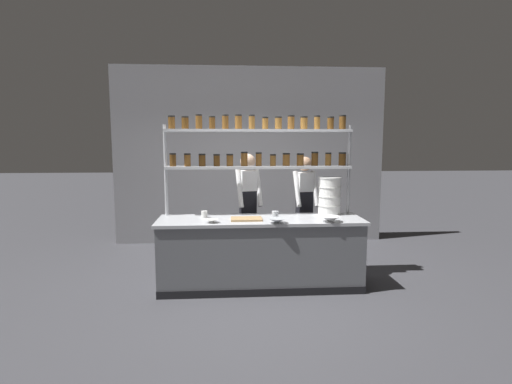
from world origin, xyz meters
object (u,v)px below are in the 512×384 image
Objects in this scene: chef_center at (304,204)px; prep_bowl_center_back at (330,219)px; container_stack at (329,196)px; prep_bowl_center_front at (212,221)px; chef_left at (248,203)px; serving_cup_front at (275,215)px; serving_cup_by_board at (204,214)px; spice_shelf_unit at (259,150)px; cutting_board at (246,219)px; prep_bowl_near_left at (277,221)px.

chef_center is 1.10m from prep_bowl_center_back.
container_stack is 1.70m from prep_bowl_center_front.
chef_left reaches higher than prep_bowl_center_back.
serving_cup_by_board is at bearing 170.36° from serving_cup_front.
spice_shelf_unit is at bearing -82.55° from chef_left.
spice_shelf_unit reaches higher than serving_cup_front.
serving_cup_by_board is at bearing 160.25° from cutting_board.
serving_cup_by_board reaches higher than cutting_board.
cutting_board is 0.59m from serving_cup_by_board.
prep_bowl_center_back is at bearing -1.62° from prep_bowl_center_front.
chef_center is 16.59× the size of serving_cup_front.
container_stack is 0.87m from serving_cup_front.
prep_bowl_near_left is (0.37, -0.24, 0.02)m from cutting_board.
prep_bowl_center_front is (-1.60, -0.50, -0.24)m from container_stack.
chef_center is at bearing 57.19° from serving_cup_front.
chef_left is at bearing 112.22° from spice_shelf_unit.
prep_bowl_center_back is 0.71m from serving_cup_front.
container_stack is 2.28× the size of prep_bowl_near_left.
container_stack is 1.24m from cutting_board.
cutting_board is 0.47m from prep_bowl_center_front.
spice_shelf_unit is at bearing 104.56° from prep_bowl_near_left.
container_stack is at bearing 17.20° from prep_bowl_center_front.
chef_center is 1.72m from prep_bowl_center_front.
prep_bowl_center_back is at bearing -102.91° from container_stack.
chef_center is at bearing 25.19° from serving_cup_by_board.
container_stack is at bearing 16.32° from cutting_board.
spice_shelf_unit is 29.00× the size of serving_cup_by_board.
cutting_board is 0.44m from prep_bowl_near_left.
chef_center is 10.50× the size of prep_bowl_center_front.
cutting_board is 1.06m from prep_bowl_center_back.
chef_left is 1.03× the size of chef_center.
chef_left is at bearing 177.92° from chef_center.
prep_bowl_center_front reaches higher than cutting_board.
prep_bowl_center_front is at bearing -153.88° from chef_center.
spice_shelf_unit reaches higher than serving_cup_by_board.
spice_shelf_unit is 0.93m from serving_cup_front.
chef_center is 19.15× the size of serving_cup_by_board.
cutting_board is 0.38m from serving_cup_front.
chef_center is (0.73, 0.49, -0.83)m from spice_shelf_unit.
cutting_board is at bearing 19.50° from prep_bowl_center_front.
prep_bowl_center_front is at bearing -162.80° from container_stack.
prep_bowl_center_front is at bearing -133.44° from chef_left.
chef_left reaches higher than cutting_board.
serving_cup_front is 0.94m from serving_cup_by_board.
container_stack is at bearing -78.03° from chef_center.
chef_center reaches higher than cutting_board.
prep_bowl_near_left reaches higher than cutting_board.
chef_center is at bearing 96.04° from prep_bowl_center_back.
chef_left is at bearing 136.10° from prep_bowl_center_back.
spice_shelf_unit is at bearing -157.57° from chef_center.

